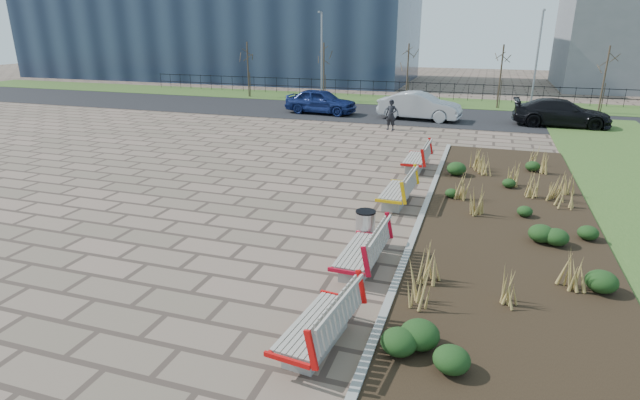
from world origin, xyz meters
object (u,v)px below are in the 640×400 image
(bench_d, at_px, (416,157))
(car_blue, at_px, (321,101))
(car_black, at_px, (561,113))
(litter_bin, at_px, (365,229))
(bench_a, at_px, (316,321))
(pedestrian, at_px, (391,115))
(car_silver, at_px, (420,106))
(bench_c, at_px, (396,189))
(lamp_west, at_px, (322,58))
(lamp_east, at_px, (536,62))
(bench_b, at_px, (360,249))

(bench_d, distance_m, car_blue, 13.19)
(car_black, bearing_deg, litter_bin, 160.46)
(bench_a, height_order, pedestrian, pedestrian)
(bench_d, xyz_separation_m, car_silver, (-1.31, 10.73, 0.29))
(bench_a, distance_m, car_blue, 23.76)
(bench_c, height_order, car_blue, car_blue)
(litter_bin, bearing_deg, bench_d, 88.62)
(bench_c, distance_m, car_blue, 16.77)
(car_silver, relative_size, lamp_west, 0.78)
(bench_a, height_order, lamp_west, lamp_west)
(car_silver, xyz_separation_m, lamp_east, (6.31, 5.35, 2.25))
(car_blue, distance_m, lamp_east, 13.57)
(bench_a, xyz_separation_m, bench_c, (0.00, 7.53, 0.00))
(bench_a, relative_size, car_blue, 0.48)
(bench_b, distance_m, lamp_west, 26.43)
(bench_c, bearing_deg, litter_bin, -90.94)
(bench_c, height_order, car_silver, car_silver)
(bench_a, distance_m, bench_c, 7.53)
(car_black, bearing_deg, bench_c, 157.32)
(bench_a, bearing_deg, car_blue, 114.74)
(pedestrian, bearing_deg, bench_a, -72.37)
(bench_b, distance_m, lamp_east, 25.35)
(car_blue, bearing_deg, pedestrian, -120.99)
(lamp_west, height_order, lamp_east, same)
(lamp_west, bearing_deg, car_silver, -34.83)
(bench_d, relative_size, car_black, 0.42)
(bench_b, xyz_separation_m, pedestrian, (-2.31, 15.87, 0.29))
(car_silver, bearing_deg, bench_c, -168.57)
(bench_b, xyz_separation_m, car_silver, (-1.31, 19.37, 0.29))
(bench_c, bearing_deg, car_black, 70.01)
(lamp_west, bearing_deg, lamp_east, 0.00)
(bench_d, bearing_deg, bench_b, -89.36)
(bench_d, distance_m, pedestrian, 7.59)
(car_blue, relative_size, lamp_west, 0.73)
(litter_bin, bearing_deg, bench_c, 86.88)
(bench_c, bearing_deg, pedestrian, 103.69)
(litter_bin, height_order, car_black, car_black)
(bench_d, height_order, lamp_west, lamp_west)
(bench_d, xyz_separation_m, car_blue, (-7.36, 10.94, 0.27))
(bench_a, height_order, litter_bin, bench_a)
(pedestrian, height_order, lamp_west, lamp_west)
(pedestrian, relative_size, lamp_east, 0.26)
(bench_d, bearing_deg, bench_c, -89.36)
(bench_b, bearing_deg, lamp_east, 80.55)
(litter_bin, bearing_deg, car_black, 70.97)
(litter_bin, height_order, car_blue, car_blue)
(bench_c, relative_size, pedestrian, 1.34)
(pedestrian, distance_m, car_silver, 3.64)
(pedestrian, bearing_deg, car_black, 35.00)
(bench_b, relative_size, lamp_west, 0.35)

